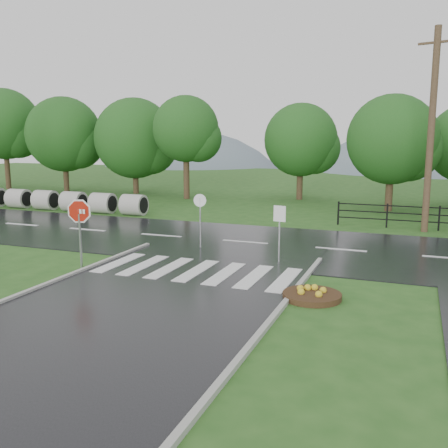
% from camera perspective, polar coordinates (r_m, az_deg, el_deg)
% --- Properties ---
extents(ground, '(120.00, 120.00, 0.00)m').
position_cam_1_polar(ground, '(12.48, -12.77, -11.09)').
color(ground, '#27541C').
rests_on(ground, ground).
extents(main_road, '(90.00, 8.00, 0.04)m').
position_cam_1_polar(main_road, '(21.17, 2.42, -2.17)').
color(main_road, black).
rests_on(main_road, ground).
extents(crosswalk, '(6.50, 2.80, 0.02)m').
position_cam_1_polar(crosswalk, '(16.63, -3.14, -5.32)').
color(crosswalk, silver).
rests_on(crosswalk, ground).
extents(fence_west, '(9.58, 0.08, 1.20)m').
position_cam_1_polar(fence_west, '(25.91, 23.39, 0.86)').
color(fence_west, black).
rests_on(fence_west, ground).
extents(hills, '(102.00, 48.00, 48.00)m').
position_cam_1_polar(hills, '(77.30, 18.14, -5.60)').
color(hills, slate).
rests_on(hills, ground).
extents(treeline, '(83.20, 5.20, 10.00)m').
position_cam_1_polar(treeline, '(34.37, 11.53, 2.28)').
color(treeline, '#194B17').
rests_on(treeline, ground).
extents(culvert_pipes, '(11.80, 1.20, 1.20)m').
position_cam_1_polar(culvert_pipes, '(32.14, -18.30, 2.55)').
color(culvert_pipes, '#9E9B93').
rests_on(culvert_pipes, ground).
extents(stop_sign, '(1.09, 0.29, 2.51)m').
position_cam_1_polar(stop_sign, '(17.57, -16.21, 0.79)').
color(stop_sign, '#939399').
rests_on(stop_sign, ground).
extents(flower_bed, '(1.63, 1.63, 0.33)m').
position_cam_1_polar(flower_bed, '(14.15, 10.02, -7.93)').
color(flower_bed, '#332111').
rests_on(flower_bed, ground).
extents(reg_sign_small, '(0.45, 0.10, 2.06)m').
position_cam_1_polar(reg_sign_small, '(17.59, 6.36, 0.17)').
color(reg_sign_small, '#939399').
rests_on(reg_sign_small, ground).
extents(reg_sign_round, '(0.51, 0.10, 2.21)m').
position_cam_1_polar(reg_sign_round, '(19.86, -2.75, 1.13)').
color(reg_sign_round, '#939399').
rests_on(reg_sign_round, ground).
extents(utility_pole_east, '(1.62, 0.55, 9.32)m').
position_cam_1_polar(utility_pole_east, '(25.13, 22.60, 9.86)').
color(utility_pole_east, '#473523').
rests_on(utility_pole_east, ground).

